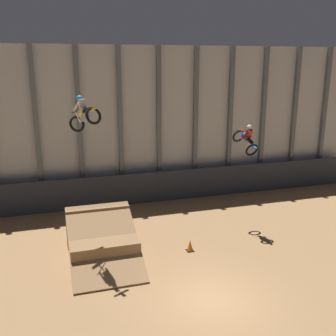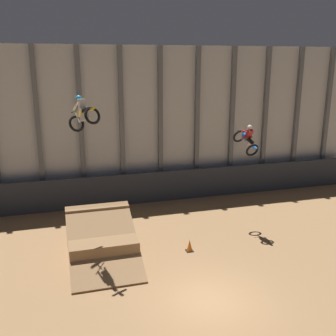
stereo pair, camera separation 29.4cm
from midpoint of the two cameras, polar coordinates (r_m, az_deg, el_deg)
ground_plane at (r=16.23m, az=6.51°, el=-18.57°), size 60.00×60.00×0.00m
arena_back_wall at (r=25.62m, az=-3.63°, el=6.19°), size 32.00×0.40×9.99m
lower_barrier at (r=25.75m, az=-3.08°, el=-2.87°), size 31.36×0.20×2.03m
dirt_ramp at (r=19.34m, az=-9.23°, el=-10.32°), size 3.14×4.67×2.16m
rider_bike_left_air at (r=17.03m, az=-11.73°, el=7.62°), size 1.41×1.82×1.64m
rider_bike_right_air at (r=21.21m, az=11.74°, el=4.08°), size 0.91×1.89×1.66m
traffic_cone_near_ramp at (r=19.63m, az=3.58°, el=-11.20°), size 0.36×0.36×0.58m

